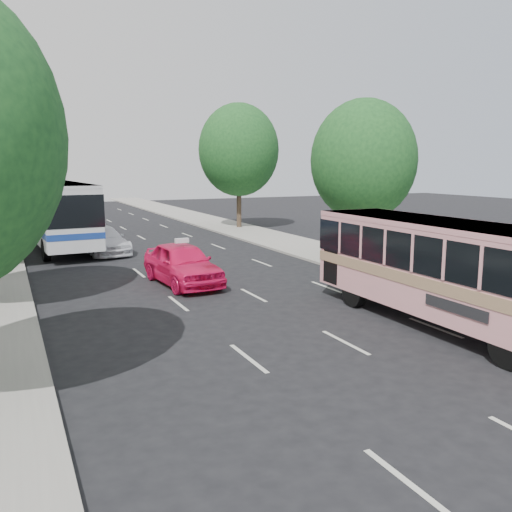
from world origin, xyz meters
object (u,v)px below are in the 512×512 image
pink_taxi (182,264)px  tour_coach_rear (17,204)px  white_pickup (103,240)px  tour_coach_front (55,209)px  pink_bus (444,262)px

pink_taxi → tour_coach_rear: bearing=99.6°
white_pickup → tour_coach_rear: 13.78m
tour_coach_rear → white_pickup: bearing=-68.1°
tour_coach_front → tour_coach_rear: tour_coach_front is taller
pink_taxi → tour_coach_front: bearing=102.3°
pink_taxi → tour_coach_front: size_ratio=0.39×
pink_taxi → tour_coach_front: tour_coach_front is taller
pink_taxi → white_pickup: bearing=95.7°
pink_taxi → tour_coach_front: 13.16m
white_pickup → tour_coach_front: size_ratio=0.39×
white_pickup → tour_coach_rear: tour_coach_rear is taller
pink_bus → white_pickup: bearing=110.9°
pink_taxi → tour_coach_rear: (-5.49, 22.53, 1.09)m
tour_coach_front → tour_coach_rear: (-1.80, 9.98, -0.35)m
pink_bus → white_pickup: pink_bus is taller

